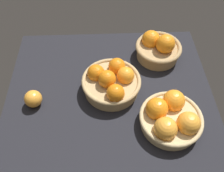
# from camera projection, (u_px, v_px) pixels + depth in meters

# --- Properties ---
(market_tray) EXTENTS (0.84, 0.72, 0.03)m
(market_tray) POSITION_uv_depth(u_px,v_px,m) (110.00, 93.00, 1.01)
(market_tray) COLOR black
(market_tray) RESTS_ON ground
(basket_far_right) EXTENTS (0.21, 0.21, 0.13)m
(basket_far_right) POSITION_uv_depth(u_px,v_px,m) (158.00, 48.00, 1.08)
(basket_far_right) COLOR tan
(basket_far_right) RESTS_ON market_tray
(basket_near_right) EXTENTS (0.23, 0.23, 0.11)m
(basket_near_right) POSITION_uv_depth(u_px,v_px,m) (171.00, 118.00, 0.87)
(basket_near_right) COLOR tan
(basket_near_right) RESTS_ON market_tray
(basket_center) EXTENTS (0.24, 0.24, 0.12)m
(basket_center) POSITION_uv_depth(u_px,v_px,m) (112.00, 82.00, 0.97)
(basket_center) COLOR tan
(basket_center) RESTS_ON market_tray
(loose_orange_front_gap) EXTENTS (0.07, 0.07, 0.07)m
(loose_orange_front_gap) POSITION_uv_depth(u_px,v_px,m) (33.00, 99.00, 0.93)
(loose_orange_front_gap) COLOR #F49E33
(loose_orange_front_gap) RESTS_ON market_tray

